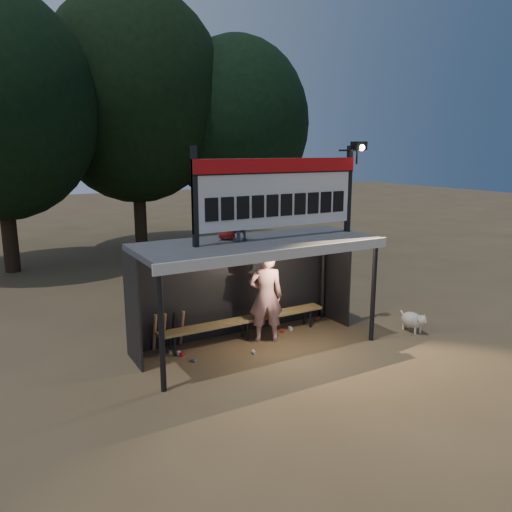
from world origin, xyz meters
The scene contains 12 objects.
ground centered at (0.00, 0.00, 0.00)m, with size 80.00×80.00×0.00m, color brown.
player centered at (0.35, 0.23, 1.02)m, with size 0.74×0.49×2.04m, color white.
child_a centered at (-0.39, 0.14, 2.78)m, with size 0.45×0.35×0.92m, color slate.
child_b centered at (-0.50, 0.39, 2.78)m, with size 0.45×0.29×0.92m, color maroon.
dugout_shelter centered at (0.00, 0.24, 1.85)m, with size 5.10×2.08×2.32m.
scoreboard_assembly centered at (0.56, -0.01, 3.32)m, with size 4.10×0.27×1.99m.
bench centered at (0.00, 0.55, 0.43)m, with size 4.00×0.35×0.48m.
tree_mid centered at (1.00, 11.50, 6.17)m, with size 7.22×7.22×10.36m.
tree_right centered at (5.00, 10.50, 5.19)m, with size 6.08×6.08×8.72m.
dog centered at (3.60, -0.99, 0.28)m, with size 0.36×0.81×0.49m.
bats centered at (-1.68, 0.82, 0.43)m, with size 0.68×0.35×0.84m.
litter centered at (-0.30, 0.35, 0.04)m, with size 3.97×1.10×0.08m.
Camera 1 is at (-4.97, -8.69, 4.16)m, focal length 35.00 mm.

